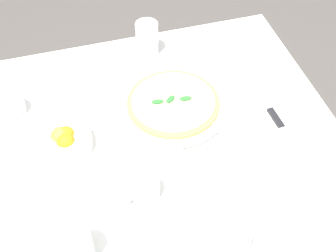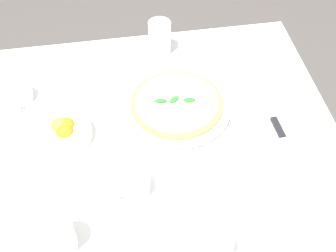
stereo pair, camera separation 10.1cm
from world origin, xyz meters
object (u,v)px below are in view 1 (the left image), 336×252
(pizza_plate, at_px, (173,106))
(pizza, at_px, (173,102))
(coffee_cup_far_right, at_px, (145,188))
(napkin_folded, at_px, (283,133))
(water_glass_near_right, at_px, (147,40))
(coffee_cup_far_left, at_px, (235,240))
(water_glass_right_edge, at_px, (333,240))
(water_glass_center_back, at_px, (78,247))
(dinner_knife, at_px, (284,131))
(coffee_cup_near_left, at_px, (12,107))
(citrus_bowl, at_px, (64,141))

(pizza_plate, height_order, pizza, pizza)
(coffee_cup_far_right, height_order, napkin_folded, coffee_cup_far_right)
(water_glass_near_right, bearing_deg, coffee_cup_far_right, -15.08)
(coffee_cup_far_right, height_order, coffee_cup_far_left, same)
(pizza_plate, relative_size, water_glass_right_edge, 2.94)
(coffee_cup_far_left, distance_m, water_glass_center_back, 0.36)
(dinner_knife, bearing_deg, coffee_cup_near_left, -115.44)
(dinner_knife, bearing_deg, coffee_cup_far_left, -45.77)
(pizza_plate, distance_m, water_glass_near_right, 0.27)
(coffee_cup_near_left, bearing_deg, citrus_bowl, 37.42)
(citrus_bowl, bearing_deg, pizza, 100.22)
(pizza_plate, xyz_separation_m, coffee_cup_far_right, (0.27, -0.15, 0.02))
(citrus_bowl, bearing_deg, dinner_knife, 77.46)
(coffee_cup_far_left, xyz_separation_m, water_glass_near_right, (-0.73, -0.02, 0.02))
(dinner_knife, height_order, citrus_bowl, citrus_bowl)
(coffee_cup_far_left, distance_m, napkin_folded, 0.38)
(water_glass_right_edge, xyz_separation_m, citrus_bowl, (-0.47, -0.55, -0.02))
(coffee_cup_far_left, distance_m, citrus_bowl, 0.53)
(coffee_cup_far_right, relative_size, dinner_knife, 0.66)
(coffee_cup_far_right, relative_size, water_glass_center_back, 1.17)
(coffee_cup_far_right, relative_size, citrus_bowl, 0.87)
(pizza_plate, height_order, napkin_folded, napkin_folded)
(coffee_cup_far_right, bearing_deg, citrus_bowl, -141.08)
(pizza_plate, bearing_deg, citrus_bowl, -79.79)
(water_glass_near_right, height_order, water_glass_right_edge, water_glass_near_right)
(citrus_bowl, bearing_deg, coffee_cup_near_left, -142.58)
(pizza_plate, distance_m, dinner_knife, 0.33)
(pizza_plate, height_order, citrus_bowl, citrus_bowl)
(coffee_cup_near_left, bearing_deg, dinner_knife, 67.38)
(coffee_cup_near_left, relative_size, napkin_folded, 0.59)
(napkin_folded, bearing_deg, pizza_plate, -123.98)
(napkin_folded, height_order, dinner_knife, dinner_knife)
(pizza_plate, distance_m, napkin_folded, 0.32)
(pizza, bearing_deg, coffee_cup_far_left, 1.17)
(pizza, height_order, water_glass_center_back, water_glass_center_back)
(dinner_knife, bearing_deg, napkin_folded, 180.00)
(coffee_cup_far_left, bearing_deg, coffee_cup_far_right, -139.60)
(coffee_cup_far_right, xyz_separation_m, water_glass_right_edge, (0.26, 0.37, 0.02))
(coffee_cup_far_right, xyz_separation_m, water_glass_near_right, (-0.54, 0.15, 0.02))
(coffee_cup_near_left, bearing_deg, napkin_folded, 67.57)
(water_glass_near_right, bearing_deg, pizza_plate, 2.00)
(napkin_folded, bearing_deg, dinner_knife, 4.16)
(water_glass_center_back, distance_m, dinner_knife, 0.64)
(coffee_cup_far_left, xyz_separation_m, citrus_bowl, (-0.41, -0.34, -0.00))
(napkin_folded, bearing_deg, coffee_cup_far_right, -77.34)
(water_glass_near_right, height_order, citrus_bowl, water_glass_near_right)
(water_glass_center_back, height_order, citrus_bowl, water_glass_center_back)
(coffee_cup_near_left, bearing_deg, coffee_cup_far_right, 38.26)
(coffee_cup_far_right, relative_size, coffee_cup_far_left, 0.99)
(water_glass_center_back, bearing_deg, dinner_knife, 108.47)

